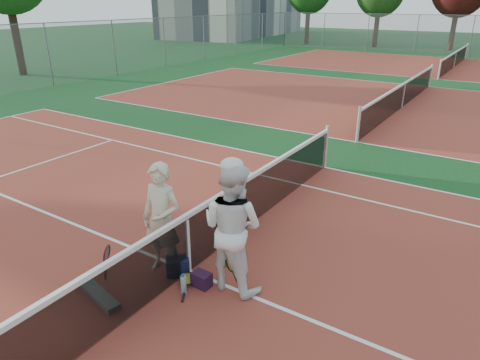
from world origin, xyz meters
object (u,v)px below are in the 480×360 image
water_bottle (183,285)px  player_b (232,227)px  racket_red (108,263)px  racket_black_held (229,272)px  net_main (188,243)px  sports_bag_purple (202,280)px  sports_bag_navy (178,266)px  player_a (162,219)px  racket_spare (187,280)px

water_bottle → player_b: bearing=50.1°
racket_red → racket_black_held: size_ratio=1.04×
player_b → racket_black_held: player_b is taller
racket_red → net_main: bearing=16.4°
water_bottle → sports_bag_purple: bearing=69.5°
sports_bag_purple → sports_bag_navy: bearing=174.3°
player_a → racket_black_held: player_a is taller
player_b → racket_spare: bearing=31.2°
player_a → racket_spare: 1.00m
racket_black_held → sports_bag_navy: size_ratio=1.61×
net_main → sports_bag_purple: 0.60m
racket_black_held → sports_bag_navy: racket_black_held is taller
racket_black_held → sports_bag_purple: bearing=3.6°
racket_black_held → sports_bag_purple: (-0.38, -0.19, -0.17)m
sports_bag_purple → racket_red: bearing=-153.7°
player_b → water_bottle: (-0.48, -0.57, -0.83)m
player_a → sports_bag_navy: bearing=-2.7°
player_a → racket_black_held: size_ratio=3.14×
racket_black_held → racket_red: bearing=3.3°
player_a → racket_spare: bearing=-16.9°
sports_bag_purple → player_b: bearing=37.6°
water_bottle → net_main: bearing=121.1°
player_a → player_b: bearing=5.7°
racket_spare → racket_red: bearing=88.2°
sports_bag_purple → racket_black_held: bearing=26.7°
racket_black_held → water_bottle: bearing=21.5°
player_a → sports_bag_navy: 0.80m
water_bottle → racket_black_held: bearing=44.6°
player_a → player_b: size_ratio=0.91×
racket_red → racket_spare: size_ratio=1.00×
sports_bag_navy → racket_red: bearing=-138.7°
net_main → sports_bag_navy: net_main is taller
racket_red → sports_bag_navy: 1.05m
racket_black_held → racket_spare: racket_black_held is taller
racket_red → water_bottle: (1.18, 0.35, -0.15)m
racket_black_held → sports_bag_navy: (-0.88, -0.14, -0.15)m
racket_red → racket_black_held: bearing=-0.5°
player_b → player_a: bearing=14.2°
net_main → racket_spare: 0.55m
sports_bag_purple → racket_spare: bearing=-165.8°
racket_red → water_bottle: size_ratio=1.99×
racket_red → player_b: bearing=2.2°
net_main → water_bottle: (0.29, -0.48, -0.36)m
net_main → racket_spare: (0.17, -0.26, -0.46)m
net_main → player_b: 0.91m
net_main → water_bottle: 0.67m
racket_spare → sports_bag_navy: bearing=37.8°
racket_black_held → racket_spare: bearing=-0.9°
racket_spare → water_bottle: size_ratio=2.00×
sports_bag_navy → racket_spare: bearing=-21.7°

